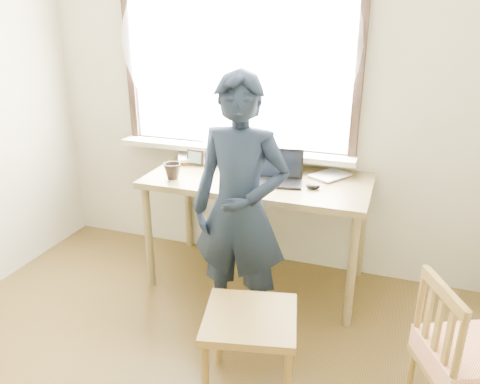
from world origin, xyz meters
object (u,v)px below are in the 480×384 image
(laptop, at_px, (280,175))
(person, at_px, (240,210))
(desk, at_px, (258,189))
(side_chair, at_px, (464,360))
(mug_white, at_px, (246,160))
(mug_dark, at_px, (172,171))
(work_chair, at_px, (250,328))

(laptop, xyz_separation_m, person, (-0.11, -0.51, -0.07))
(desk, relative_size, side_chair, 1.84)
(laptop, height_order, person, person)
(person, bearing_deg, side_chair, -20.93)
(mug_white, relative_size, mug_dark, 1.02)
(laptop, height_order, mug_dark, laptop)
(mug_dark, height_order, side_chair, mug_dark)
(desk, bearing_deg, mug_dark, -157.94)
(mug_dark, relative_size, side_chair, 0.14)
(mug_dark, distance_m, side_chair, 2.06)
(desk, height_order, side_chair, side_chair)
(desk, xyz_separation_m, mug_dark, (-0.55, -0.22, 0.14))
(side_chair, bearing_deg, desk, 141.77)
(work_chair, bearing_deg, mug_dark, 134.97)
(mug_white, height_order, work_chair, mug_white)
(desk, height_order, work_chair, desk)
(mug_white, bearing_deg, mug_dark, -131.30)
(laptop, xyz_separation_m, mug_white, (-0.33, 0.25, -0.00))
(laptop, distance_m, mug_dark, 0.74)
(mug_white, xyz_separation_m, work_chair, (0.46, -1.29, -0.47))
(mug_white, relative_size, work_chair, 0.22)
(desk, xyz_separation_m, laptop, (0.16, -0.04, 0.14))
(laptop, distance_m, mug_white, 0.41)
(laptop, bearing_deg, side_chair, -40.99)
(desk, distance_m, mug_white, 0.30)
(mug_white, distance_m, person, 0.80)
(desk, xyz_separation_m, work_chair, (0.29, -1.07, -0.34))
(laptop, bearing_deg, person, -101.72)
(work_chair, height_order, person, person)
(side_chair, bearing_deg, mug_dark, 156.70)
(mug_white, bearing_deg, laptop, -37.91)
(side_chair, bearing_deg, mug_white, 139.68)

